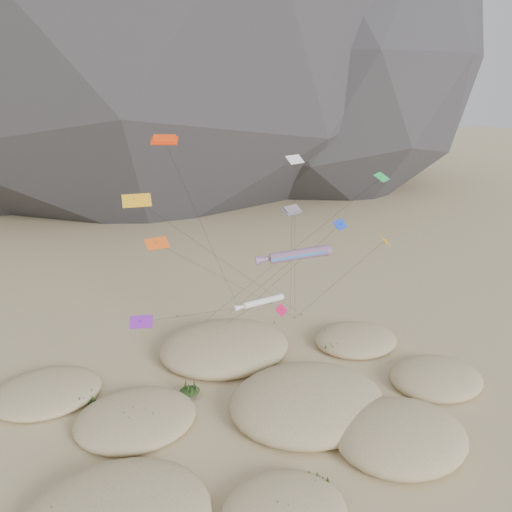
{
  "coord_description": "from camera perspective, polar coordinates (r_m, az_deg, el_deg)",
  "views": [
    {
      "loc": [
        -15.3,
        -37.08,
        32.51
      ],
      "look_at": [
        1.2,
        12.0,
        13.84
      ],
      "focal_mm": 35.0,
      "sensor_mm": 36.0,
      "label": 1
    }
  ],
  "objects": [
    {
      "name": "kite_stakes",
      "position": [
        70.97,
        -1.72,
        -7.32
      ],
      "size": [
        18.75,
        6.65,
        0.3
      ],
      "color": "#3F2D1E",
      "rests_on": "ground"
    },
    {
      "name": "orange_parafoil",
      "position": [
        55.15,
        -10.31,
        12.66
      ],
      "size": [
        12.49,
        10.95,
        26.75
      ],
      "color": "#F2380C",
      "rests_on": "ground"
    },
    {
      "name": "white_tube_kite",
      "position": [
        56.34,
        0.55,
        -5.28
      ],
      "size": [
        6.01,
        11.32,
        9.21
      ],
      "color": "white",
      "rests_on": "ground"
    },
    {
      "name": "delta_kites",
      "position": [
        53.26,
        1.08,
        2.45
      ],
      "size": [
        31.19,
        20.72,
        24.05
      ],
      "color": "#F1A319",
      "rests_on": "ground"
    },
    {
      "name": "rainbow_tube_kite",
      "position": [
        56.78,
        4.59,
        0.13
      ],
      "size": [
        8.93,
        15.52,
        14.43
      ],
      "color": "red",
      "rests_on": "ground"
    },
    {
      "name": "dunes",
      "position": [
        53.57,
        0.31,
        -16.55
      ],
      "size": [
        52.49,
        36.55,
        4.02
      ],
      "color": "#CCB789",
      "rests_on": "ground"
    },
    {
      "name": "ground",
      "position": [
        51.64,
        3.16,
        -19.23
      ],
      "size": [
        500.0,
        500.0,
        0.0
      ],
      "primitive_type": "plane",
      "color": "#CCB789",
      "rests_on": "ground"
    },
    {
      "name": "dune_grass",
      "position": [
        53.02,
        0.24,
        -16.87
      ],
      "size": [
        41.28,
        27.53,
        1.52
      ],
      "color": "black",
      "rests_on": "ground"
    },
    {
      "name": "multi_parafoil",
      "position": [
        51.47,
        4.14,
        5.04
      ],
      "size": [
        7.92,
        16.47,
        20.15
      ],
      "color": "#D84316",
      "rests_on": "ground"
    }
  ]
}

